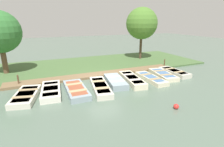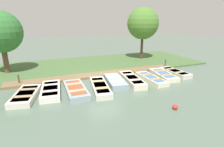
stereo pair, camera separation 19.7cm
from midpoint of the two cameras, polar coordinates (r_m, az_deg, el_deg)
ground_plane at (r=13.52m, az=-2.15°, el=-2.42°), size 80.00×80.00×0.00m
shore_bank at (r=18.08m, az=-7.69°, el=2.68°), size 8.00×24.00×0.14m
dock_walkway at (r=14.77m, az=-4.08°, el=-0.37°), size 1.23×14.09×0.19m
rowboat_0 at (r=11.75m, az=-25.88°, el=-6.38°), size 3.12×1.84×0.35m
rowboat_1 at (r=11.85m, az=-18.91°, el=-5.23°), size 3.13×1.44×0.40m
rowboat_2 at (r=11.60m, az=-11.30°, el=-5.13°), size 3.32×1.27×0.38m
rowboat_3 at (r=11.84m, az=-3.47°, el=-4.36°), size 3.70×1.59×0.38m
rowboat_4 at (r=12.79m, az=1.52°, el=-2.55°), size 3.02×1.56×0.43m
rowboat_5 at (r=13.26m, az=6.96°, el=-1.95°), size 3.62×1.51×0.43m
rowboat_6 at (r=13.88m, az=12.99°, el=-1.61°), size 3.24×1.06×0.34m
rowboat_7 at (r=15.08m, az=16.76°, el=-0.38°), size 3.25×1.71×0.35m
rowboat_8 at (r=16.02m, az=20.18°, el=0.35°), size 2.93×1.08×0.38m
mooring_post_near at (r=14.08m, az=-27.80°, el=-1.83°), size 0.11×0.11×0.84m
mooring_post_far at (r=18.00m, az=17.32°, el=3.16°), size 0.11×0.11×0.84m
buoy at (r=9.92m, az=20.49°, el=-10.18°), size 0.28×0.28×0.28m
park_tree_far_left at (r=17.15m, az=-32.33°, el=11.37°), size 3.41×3.41×5.30m
park_tree_left at (r=20.67m, az=10.34°, el=15.75°), size 3.53×3.53×5.92m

